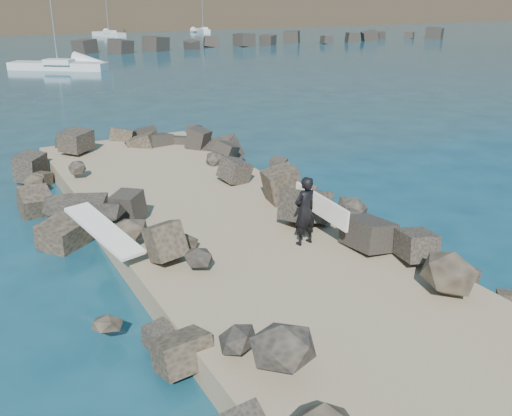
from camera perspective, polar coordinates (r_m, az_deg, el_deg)
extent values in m
plane|color=#0F384C|center=(14.64, -1.89, -4.30)|extent=(800.00, 800.00, 0.00)
cube|color=#8C7759|center=(12.94, 2.15, -6.35)|extent=(6.00, 26.00, 0.60)
cube|color=black|center=(12.20, -10.96, -7.44)|extent=(2.60, 22.00, 1.00)
cube|color=black|center=(14.77, 10.86, -2.33)|extent=(2.60, 22.00, 1.00)
cube|color=black|center=(78.63, 2.82, 16.46)|extent=(52.00, 4.00, 1.20)
cube|color=white|center=(13.39, -14.95, -2.62)|extent=(1.27, 2.53, 0.08)
imported|color=black|center=(13.32, 4.91, -0.29)|extent=(0.65, 0.47, 1.66)
cube|color=white|center=(13.55, 6.50, 0.22)|extent=(0.13, 2.06, 0.65)
cube|color=silver|center=(54.19, -19.18, 13.19)|extent=(7.96, 6.65, 0.80)
cylinder|color=gray|center=(53.88, -19.83, 18.50)|extent=(0.12, 0.12, 9.41)
cube|color=silver|center=(53.53, -19.12, 13.66)|extent=(2.74, 2.54, 0.44)
cube|color=silver|center=(103.60, -5.32, 17.18)|extent=(2.11, 5.60, 0.80)
cylinder|color=gray|center=(103.46, -5.38, 19.04)|extent=(0.12, 0.12, 6.02)
cube|color=silver|center=(102.98, -5.17, 17.44)|extent=(1.12, 1.66, 0.44)
cube|color=silver|center=(96.85, -14.51, 16.42)|extent=(3.83, 7.08, 0.80)
cylinder|color=gray|center=(96.69, -14.74, 18.89)|extent=(0.12, 0.12, 7.68)
cube|color=silver|center=(96.06, -14.41, 16.70)|extent=(1.72, 2.22, 0.44)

